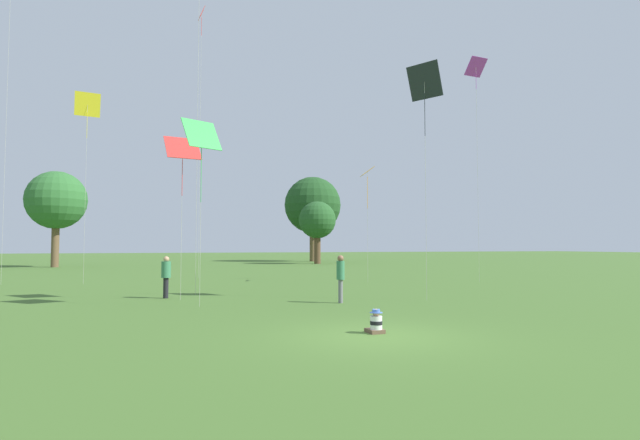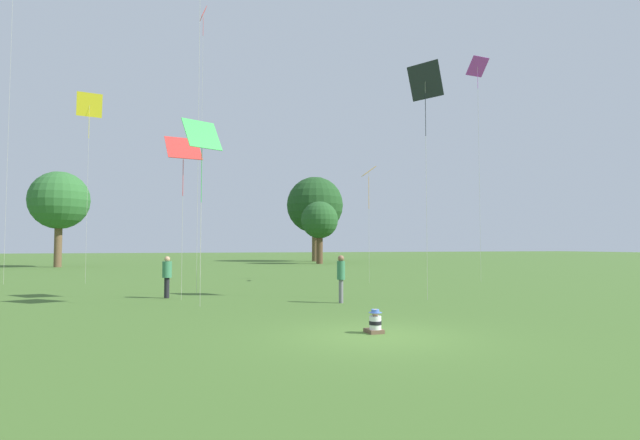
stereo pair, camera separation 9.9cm
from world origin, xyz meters
TOP-DOWN VIEW (x-y plane):
  - ground_plane at (0.00, 0.00)m, footprint 300.00×300.00m
  - seated_toddler at (0.18, 0.39)m, footprint 0.39×0.49m
  - person_standing_0 at (-4.62, 10.82)m, footprint 0.55×0.55m
  - person_standing_1 at (1.70, 6.85)m, footprint 0.41×0.41m
  - kite_0 at (13.56, 14.39)m, footprint 1.29×0.89m
  - kite_1 at (5.37, 6.68)m, footprint 1.16×1.50m
  - kite_2 at (6.96, 16.05)m, footprint 0.93×1.04m
  - kite_4 at (-4.07, 9.84)m, footprint 1.52×1.16m
  - kite_5 at (-3.54, 7.37)m, footprint 1.50×1.19m
  - kite_6 at (-8.94, 20.66)m, footprint 1.43×0.60m
  - kite_8 at (-2.16, 23.92)m, footprint 0.42×0.89m
  - distant_tree_1 at (-14.62, 46.01)m, footprint 5.97×5.97m
  - distant_tree_2 at (13.97, 46.74)m, footprint 4.55×4.55m
  - distant_tree_3 at (16.26, 55.78)m, footprint 7.95×7.95m

SIDE VIEW (x-z plane):
  - ground_plane at x=0.00m, z-range 0.00..0.00m
  - seated_toddler at x=0.18m, z-range -0.05..0.56m
  - person_standing_0 at x=-4.62m, z-range 0.16..1.92m
  - person_standing_1 at x=1.70m, z-range 0.20..2.04m
  - distant_tree_2 at x=13.97m, z-range 1.46..9.10m
  - kite_4 at x=-4.07m, z-range 2.77..9.50m
  - kite_5 at x=-3.54m, z-range 2.75..9.62m
  - kite_2 at x=6.96m, z-range 2.97..9.88m
  - distant_tree_1 at x=-14.62m, z-range 1.90..11.79m
  - distant_tree_3 at x=16.26m, z-range 1.95..13.89m
  - kite_1 at x=5.37m, z-range 4.02..13.70m
  - kite_6 at x=-8.94m, z-range 4.74..15.93m
  - kite_0 at x=13.56m, z-range 6.03..19.74m
  - kite_8 at x=-2.16m, z-range 7.89..26.81m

